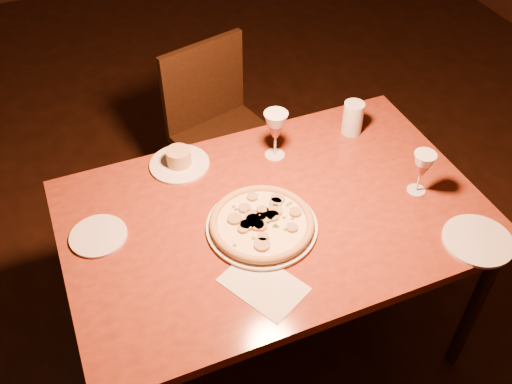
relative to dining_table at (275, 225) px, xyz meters
name	(u,v)px	position (x,y,z in m)	size (l,w,h in m)	color
floor	(215,310)	(-0.18, 0.20, -0.69)	(7.00, 7.00, 0.00)	black
dining_table	(275,225)	(0.00, 0.00, 0.00)	(1.43, 0.93, 0.76)	maroon
chair_far	(221,128)	(0.07, 0.82, -0.19)	(0.53, 0.53, 0.89)	black
pizza_plate	(262,223)	(-0.07, -0.05, 0.09)	(0.37, 0.37, 0.04)	silver
ramekin_saucer	(179,161)	(-0.24, 0.35, 0.09)	(0.22, 0.22, 0.07)	silver
wine_glass_far	(275,135)	(0.11, 0.27, 0.16)	(0.09, 0.09, 0.19)	#A35044
wine_glass_right	(421,173)	(0.50, -0.08, 0.15)	(0.08, 0.08, 0.17)	#A35044
water_tumbler	(353,118)	(0.45, 0.30, 0.13)	(0.08, 0.08, 0.13)	silver
side_plate_left	(98,236)	(-0.58, 0.10, 0.07)	(0.19, 0.19, 0.01)	silver
side_plate_near	(478,241)	(0.55, -0.36, 0.07)	(0.23, 0.23, 0.01)	silver
menu_card	(264,284)	(-0.15, -0.27, 0.07)	(0.16, 0.24, 0.00)	beige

